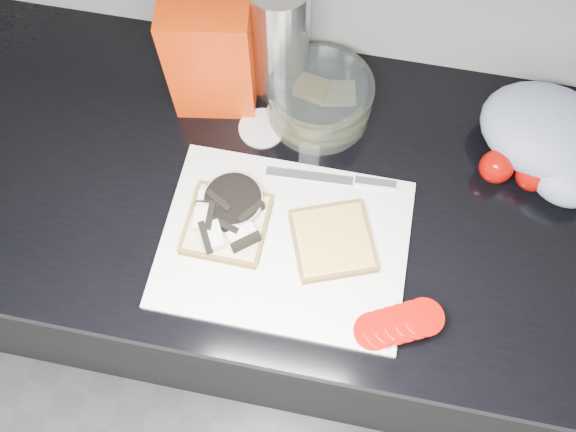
# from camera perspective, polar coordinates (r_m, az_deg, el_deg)

# --- Properties ---
(base_cabinet) EXTENTS (3.50, 0.60, 0.86)m
(base_cabinet) POSITION_cam_1_polar(r_m,az_deg,el_deg) (1.41, 5.37, -6.24)
(base_cabinet) COLOR black
(base_cabinet) RESTS_ON ground
(countertop) EXTENTS (3.50, 0.64, 0.04)m
(countertop) POSITION_cam_1_polar(r_m,az_deg,el_deg) (0.99, 7.58, 1.80)
(countertop) COLOR black
(countertop) RESTS_ON base_cabinet
(cutting_board) EXTENTS (0.40, 0.30, 0.01)m
(cutting_board) POSITION_cam_1_polar(r_m,az_deg,el_deg) (0.92, -0.36, -2.79)
(cutting_board) COLOR white
(cutting_board) RESTS_ON countertop
(bread_left) EXTENTS (0.14, 0.14, 0.04)m
(bread_left) POSITION_cam_1_polar(r_m,az_deg,el_deg) (0.92, -6.27, -0.62)
(bread_left) COLOR beige
(bread_left) RESTS_ON cutting_board
(bread_right) EXTENTS (0.17, 0.17, 0.02)m
(bread_right) POSITION_cam_1_polar(r_m,az_deg,el_deg) (0.91, 4.56, -2.52)
(bread_right) COLOR beige
(bread_right) RESTS_ON cutting_board
(tomato_slices) EXTENTS (0.15, 0.11, 0.03)m
(tomato_slices) POSITION_cam_1_polar(r_m,az_deg,el_deg) (0.88, 11.14, -10.74)
(tomato_slices) COLOR #A60903
(tomato_slices) RESTS_ON cutting_board
(knife) EXTENTS (0.22, 0.03, 0.01)m
(knife) POSITION_cam_1_polar(r_m,az_deg,el_deg) (0.97, 6.03, 3.65)
(knife) COLOR silver
(knife) RESTS_ON cutting_board
(seed_tub) EXTENTS (0.10, 0.10, 0.05)m
(seed_tub) POSITION_cam_1_polar(r_m,az_deg,el_deg) (0.93, -5.51, 1.26)
(seed_tub) COLOR #9BA0A0
(seed_tub) RESTS_ON countertop
(tub_lid) EXTENTS (0.10, 0.10, 0.01)m
(tub_lid) POSITION_cam_1_polar(r_m,az_deg,el_deg) (1.03, -2.66, 8.90)
(tub_lid) COLOR silver
(tub_lid) RESTS_ON countertop
(glass_bowl) EXTENTS (0.19, 0.19, 0.08)m
(glass_bowl) POSITION_cam_1_polar(r_m,az_deg,el_deg) (1.02, 3.20, 11.80)
(glass_bowl) COLOR silver
(glass_bowl) RESTS_ON countertop
(bread_bag) EXTENTS (0.16, 0.15, 0.22)m
(bread_bag) POSITION_cam_1_polar(r_m,az_deg,el_deg) (1.00, -7.72, 16.51)
(bread_bag) COLOR #F33604
(bread_bag) RESTS_ON countertop
(steel_canister) EXTENTS (0.10, 0.10, 0.24)m
(steel_canister) POSITION_cam_1_polar(r_m,az_deg,el_deg) (1.00, -0.84, 17.31)
(steel_canister) COLOR silver
(steel_canister) RESTS_ON countertop
(grocery_bag) EXTENTS (0.28, 0.27, 0.10)m
(grocery_bag) POSITION_cam_1_polar(r_m,az_deg,el_deg) (1.06, 25.15, 7.10)
(grocery_bag) COLOR #A2ADC7
(grocery_bag) RESTS_ON countertop
(whole_tomatoes) EXTENTS (0.12, 0.06, 0.06)m
(whole_tomatoes) POSITION_cam_1_polar(r_m,az_deg,el_deg) (1.03, 22.05, 4.30)
(whole_tomatoes) COLOR #A60903
(whole_tomatoes) RESTS_ON countertop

